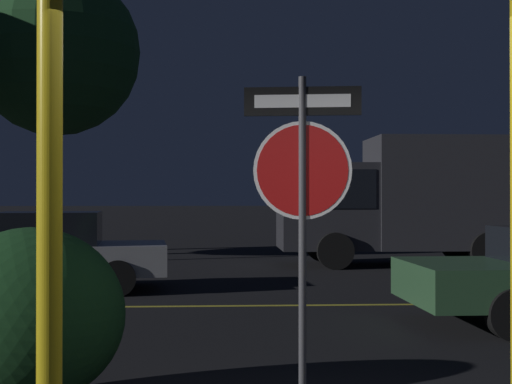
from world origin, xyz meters
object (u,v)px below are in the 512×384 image
stop_sign (302,177)px  passing_car_2 (44,252)px  hedge_bush_1 (31,315)px  yellow_pole_left (50,231)px  delivery_truck (400,197)px  tree_1 (56,52)px

stop_sign → passing_car_2: (-3.67, 7.19, -1.11)m
stop_sign → hedge_bush_1: 2.42m
stop_sign → hedge_bush_1: (-2.13, 0.34, -1.10)m
yellow_pole_left → stop_sign: bearing=55.3°
stop_sign → yellow_pole_left: bearing=-116.5°
stop_sign → yellow_pole_left: (-1.42, -2.06, -0.31)m
stop_sign → yellow_pole_left: size_ratio=0.86×
hedge_bush_1 → delivery_truck: size_ratio=0.25×
stop_sign → delivery_truck: delivery_truck is taller
hedge_bush_1 → tree_1: (-3.35, 15.71, 5.26)m
tree_1 → delivery_truck: bearing=-25.7°
yellow_pole_left → tree_1: 19.10m
hedge_bush_1 → passing_car_2: bearing=102.7°
hedge_bush_1 → delivery_truck: delivery_truck is taller
stop_sign → yellow_pole_left: 2.52m
hedge_bush_1 → delivery_truck: 12.75m
passing_car_2 → delivery_truck: size_ratio=0.77×
yellow_pole_left → passing_car_2: bearing=103.7°
passing_car_2 → tree_1: tree_1 is taller
hedge_bush_1 → yellow_pole_left: bearing=-73.7°
yellow_pole_left → delivery_truck: 14.62m
delivery_truck → tree_1: bearing=64.2°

